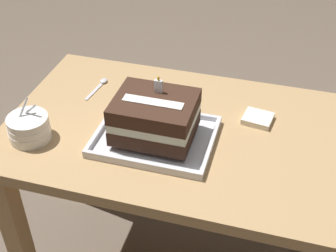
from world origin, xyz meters
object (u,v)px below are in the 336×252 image
Objects in this scene: serving_spoon_near_tray at (101,84)px; napkin_pile at (258,119)px; birthday_cake at (155,117)px; bowl_stack at (29,128)px; foil_tray at (155,138)px.

napkin_pile is at bearing -6.12° from serving_spoon_near_tray.
serving_spoon_near_tray is at bearing 173.88° from napkin_pile.
birthday_cake is 0.36m from bowl_stack.
foil_tray reaches higher than napkin_pile.
serving_spoon_near_tray is at bearing 139.03° from birthday_cake.
birthday_cake is 1.65× the size of serving_spoon_near_tray.
birthday_cake is at bearing -147.93° from napkin_pile.
birthday_cake reaches higher than serving_spoon_near_tray.
bowl_stack reaches higher than foil_tray.
birthday_cake is at bearing 14.67° from bowl_stack.
bowl_stack is 0.33m from serving_spoon_near_tray.
foil_tray is at bearing -147.93° from napkin_pile.
napkin_pile is at bearing 32.07° from foil_tray.
foil_tray is at bearing 14.66° from bowl_stack.
napkin_pile is (0.62, 0.26, -0.03)m from bowl_stack.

